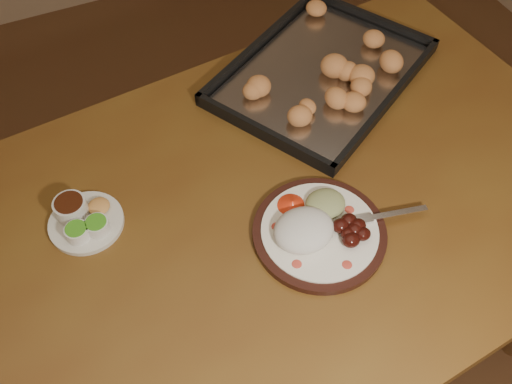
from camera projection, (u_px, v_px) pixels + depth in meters
name	position (u px, v px, depth m)	size (l,w,h in m)	color
dining_table	(260.00, 236.00, 1.22)	(1.58, 1.05, 0.75)	brown
dinner_plate	(317.00, 229.00, 1.09)	(0.35, 0.26, 0.06)	black
condiment_saucer	(83.00, 219.00, 1.11)	(0.15, 0.15, 0.05)	silver
baking_tray	(321.00, 72.00, 1.36)	(0.62, 0.57, 0.05)	black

